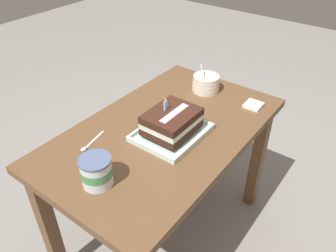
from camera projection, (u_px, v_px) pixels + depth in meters
name	position (u px, v px, depth m)	size (l,w,h in m)	color
ground_plane	(165.00, 232.00, 1.89)	(8.00, 8.00, 0.00)	gray
dining_table	(165.00, 149.00, 1.54)	(1.12, 0.67, 0.72)	brown
foil_tray	(172.00, 133.00, 1.44)	(0.31, 0.25, 0.02)	silver
birthday_cake	(172.00, 121.00, 1.40)	(0.22, 0.18, 0.15)	#3C1E15
bowl_stack	(206.00, 83.00, 1.73)	(0.14, 0.14, 0.14)	silver
ice_cream_tub	(96.00, 171.00, 1.17)	(0.11, 0.11, 0.11)	white
serving_spoon_near_tray	(88.00, 145.00, 1.37)	(0.15, 0.05, 0.01)	silver
napkin_pile	(253.00, 105.00, 1.62)	(0.09, 0.08, 0.01)	white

